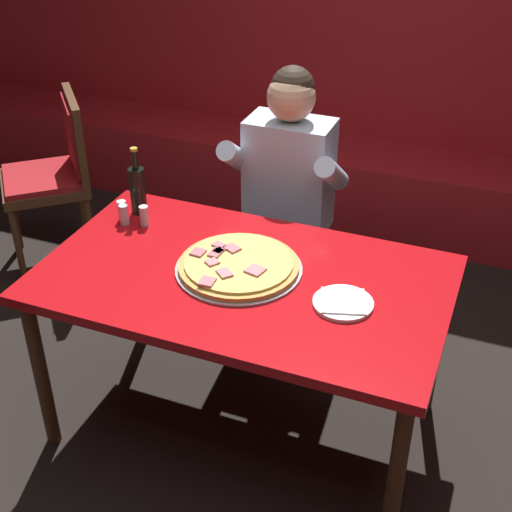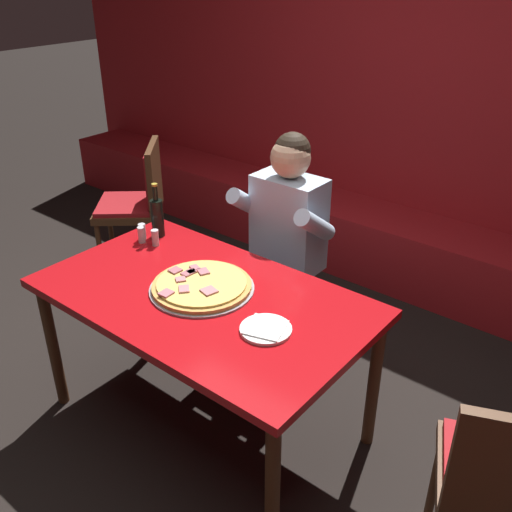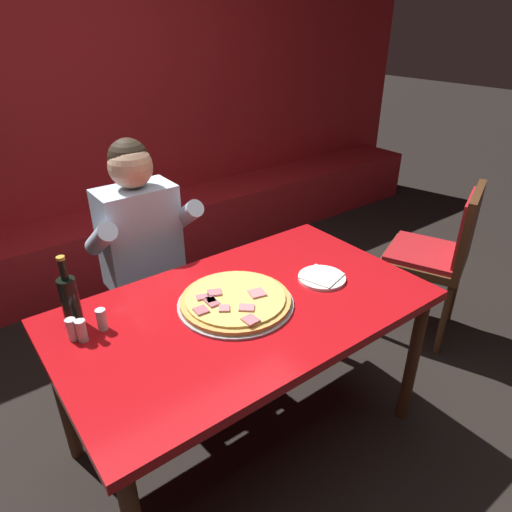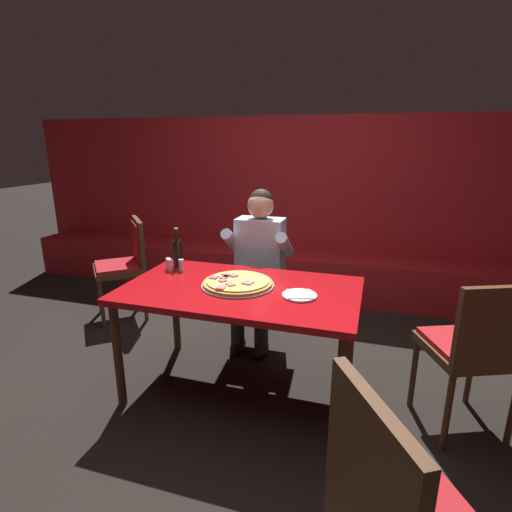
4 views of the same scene
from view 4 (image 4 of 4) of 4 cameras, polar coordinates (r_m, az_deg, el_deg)
ground_plane at (r=2.89m, az=-2.04°, el=-18.41°), size 24.00×24.00×0.00m
booth_wall_panel at (r=4.55m, az=6.86°, el=7.33°), size 6.80×0.16×1.90m
booth_bench at (r=4.41m, az=5.80°, el=-2.55°), size 6.46×0.48×0.46m
main_dining_table at (r=2.57m, az=-2.19°, el=-6.05°), size 1.49×0.87×0.74m
pizza at (r=2.57m, az=-2.65°, el=-3.87°), size 0.47×0.47×0.05m
plate_white_paper at (r=2.41m, az=6.24°, el=-5.59°), size 0.21×0.21×0.02m
beer_bottle at (r=2.98m, az=-11.17°, el=0.54°), size 0.07×0.07×0.29m
shaker_oregano at (r=2.95m, az=-12.40°, el=-1.17°), size 0.04×0.04×0.09m
shaker_parmesan at (r=2.90m, az=-10.61°, el=-1.39°), size 0.04×0.04×0.09m
shaker_red_pepper_flakes at (r=2.92m, az=-12.23°, el=-1.36°), size 0.04×0.04×0.09m
diner_seated_blue_shirt at (r=3.21m, az=0.20°, el=-0.77°), size 0.53×0.53×1.27m
dining_chair_side_aisle at (r=3.95m, az=-17.99°, el=-0.54°), size 0.62×0.62×0.94m
dining_chair_near_left at (r=2.53m, az=29.02°, el=-10.92°), size 0.58×0.58×0.96m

